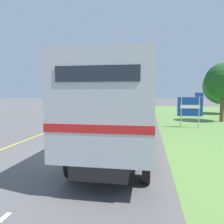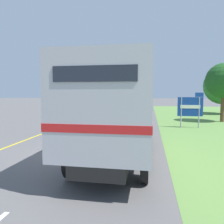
{
  "view_description": "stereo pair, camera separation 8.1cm",
  "coord_description": "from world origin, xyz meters",
  "px_view_note": "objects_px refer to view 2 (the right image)",
  "views": [
    {
      "loc": [
        2.94,
        -9.0,
        2.58
      ],
      "look_at": [
        0.3,
        6.65,
        1.2
      ],
      "focal_mm": 35.0,
      "sensor_mm": 36.0,
      "label": 1
    },
    {
      "loc": [
        3.02,
        -8.98,
        2.58
      ],
      "look_at": [
        0.3,
        6.65,
        1.2
      ],
      "focal_mm": 35.0,
      "sensor_mm": 36.0,
      "label": 2
    }
  ],
  "objects_px": {
    "horse_trailer_truck": "(119,107)",
    "highway_sign": "(191,107)",
    "roadside_tree_mid": "(223,86)",
    "lead_car_white": "(102,108)",
    "roadside_tree_near": "(224,81)"
  },
  "relations": [
    {
      "from": "roadside_tree_near",
      "to": "roadside_tree_mid",
      "type": "relative_size",
      "value": 0.91
    },
    {
      "from": "roadside_tree_near",
      "to": "lead_car_white",
      "type": "bearing_deg",
      "value": 173.42
    },
    {
      "from": "roadside_tree_near",
      "to": "roadside_tree_mid",
      "type": "bearing_deg",
      "value": 73.37
    },
    {
      "from": "horse_trailer_truck",
      "to": "lead_car_white",
      "type": "relative_size",
      "value": 2.21
    },
    {
      "from": "horse_trailer_truck",
      "to": "roadside_tree_near",
      "type": "bearing_deg",
      "value": 57.94
    },
    {
      "from": "roadside_tree_mid",
      "to": "roadside_tree_near",
      "type": "bearing_deg",
      "value": -106.63
    },
    {
      "from": "lead_car_white",
      "to": "roadside_tree_near",
      "type": "height_order",
      "value": "roadside_tree_near"
    },
    {
      "from": "horse_trailer_truck",
      "to": "roadside_tree_mid",
      "type": "xyz_separation_m",
      "value": [
        10.03,
        20.12,
        1.45
      ]
    },
    {
      "from": "highway_sign",
      "to": "roadside_tree_near",
      "type": "bearing_deg",
      "value": 49.58
    },
    {
      "from": "roadside_tree_mid",
      "to": "horse_trailer_truck",
      "type": "bearing_deg",
      "value": -116.49
    },
    {
      "from": "horse_trailer_truck",
      "to": "highway_sign",
      "type": "height_order",
      "value": "horse_trailer_truck"
    },
    {
      "from": "horse_trailer_truck",
      "to": "highway_sign",
      "type": "relative_size",
      "value": 3.24
    },
    {
      "from": "lead_car_white",
      "to": "highway_sign",
      "type": "bearing_deg",
      "value": -34.21
    },
    {
      "from": "highway_sign",
      "to": "lead_car_white",
      "type": "bearing_deg",
      "value": 145.79
    },
    {
      "from": "horse_trailer_truck",
      "to": "roadside_tree_mid",
      "type": "height_order",
      "value": "roadside_tree_mid"
    }
  ]
}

